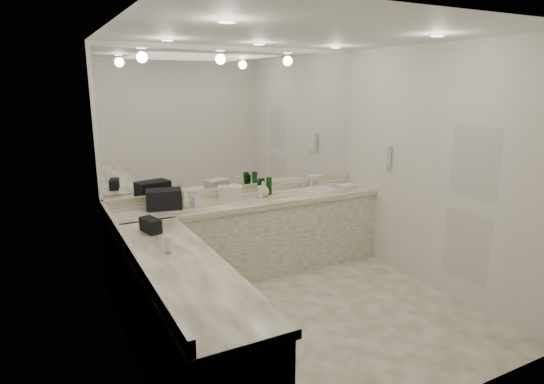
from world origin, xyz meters
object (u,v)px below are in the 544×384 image
sink (320,190)px  hand_towel (347,186)px  wall_phone (386,156)px  cream_cosmetic_case (230,193)px  soap_bottle_c (263,189)px  black_toiletry_bag (164,199)px  soap_bottle_b (196,199)px  soap_bottle_a (184,198)px

sink → hand_towel: 0.38m
wall_phone → cream_cosmetic_case: wall_phone is taller
sink → soap_bottle_c: bearing=179.1°
black_toiletry_bag → soap_bottle_b: black_toiletry_bag is taller
wall_phone → black_toiletry_bag: wall_phone is taller
soap_bottle_c → cream_cosmetic_case: bearing=170.0°
wall_phone → soap_bottle_a: bearing=168.0°
hand_towel → soap_bottle_a: 2.11m
sink → soap_bottle_a: bearing=-180.0°
cream_cosmetic_case → soap_bottle_a: bearing=-151.3°
wall_phone → cream_cosmetic_case: bearing=161.9°
sink → cream_cosmetic_case: cream_cosmetic_case is taller
sink → hand_towel: hand_towel is taller
wall_phone → soap_bottle_b: (-2.22, 0.46, -0.36)m
soap_bottle_a → soap_bottle_c: 0.95m
hand_towel → cream_cosmetic_case: bearing=174.5°
sink → soap_bottle_a: 1.73m
wall_phone → soap_bottle_b: size_ratio=1.40×
sink → black_toiletry_bag: size_ratio=1.21×
black_toiletry_bag → hand_towel: 2.32m
black_toiletry_bag → soap_bottle_b: bearing=-14.7°
wall_phone → cream_cosmetic_case: (-1.78, 0.58, -0.37)m
wall_phone → soap_bottle_b: wall_phone is taller
hand_towel → soap_bottle_b: (-1.99, 0.03, 0.07)m
wall_phone → hand_towel: wall_phone is taller
soap_bottle_b → black_toiletry_bag: bearing=165.3°
sink → hand_towel: size_ratio=1.94×
soap_bottle_b → soap_bottle_c: size_ratio=0.93×
sink → soap_bottle_c: size_ratio=2.39×
soap_bottle_a → hand_towel: bearing=-1.8°
soap_bottle_b → soap_bottle_c: 0.84m
black_toiletry_bag → cream_cosmetic_case: bearing=2.6°
hand_towel → sink: bearing=169.8°
hand_towel → soap_bottle_c: bearing=176.0°
soap_bottle_c → soap_bottle_b: bearing=-176.6°
wall_phone → black_toiletry_bag: (-2.54, 0.55, -0.35)m
hand_towel → soap_bottle_b: bearing=179.1°
black_toiletry_bag → soap_bottle_a: (0.21, -0.05, -0.00)m
cream_cosmetic_case → soap_bottle_c: (0.39, -0.07, 0.01)m
sink → soap_bottle_c: (-0.78, 0.01, 0.10)m
cream_cosmetic_case → soap_bottle_a: size_ratio=1.37×
cream_cosmetic_case → soap_bottle_b: 0.46m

